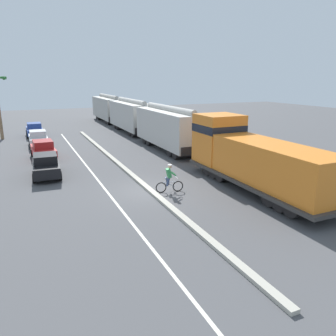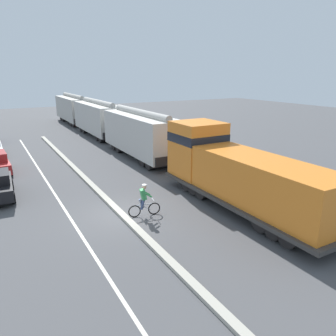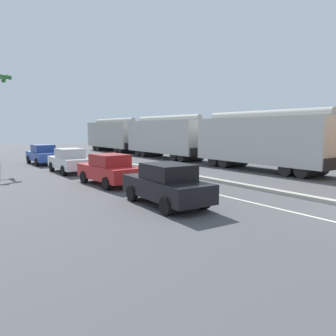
{
  "view_description": "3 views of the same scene",
  "coord_description": "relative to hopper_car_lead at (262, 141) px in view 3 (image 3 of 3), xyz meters",
  "views": [
    {
      "loc": [
        -6.63,
        -17.81,
        6.63
      ],
      "look_at": [
        1.2,
        -0.2,
        1.34
      ],
      "focal_mm": 35.0,
      "sensor_mm": 36.0,
      "label": 1
    },
    {
      "loc": [
        -5.53,
        -14.98,
        7.14
      ],
      "look_at": [
        3.66,
        1.39,
        1.65
      ],
      "focal_mm": 35.0,
      "sensor_mm": 36.0,
      "label": 2
    },
    {
      "loc": [
        -12.57,
        -4.48,
        2.96
      ],
      "look_at": [
        -3.77,
        7.93,
        1.11
      ],
      "focal_mm": 35.0,
      "sensor_mm": 36.0,
      "label": 3
    }
  ],
  "objects": [
    {
      "name": "hopper_car_trailing",
      "position": [
        0.0,
        23.2,
        0.0
      ],
      "size": [
        2.9,
        10.6,
        4.18
      ],
      "color": "#ADABA3",
      "rests_on": "ground"
    },
    {
      "name": "lane_stripe",
      "position": [
        -8.4,
        -4.32,
        -2.07
      ],
      "size": [
        0.14,
        36.0,
        0.01
      ],
      "primitive_type": "cube",
      "color": "silver",
      "rests_on": "ground"
    },
    {
      "name": "parked_car_blue",
      "position": [
        -11.44,
        13.13,
        -1.26
      ],
      "size": [
        1.88,
        4.22,
        1.62
      ],
      "color": "#28479E",
      "rests_on": "ground"
    },
    {
      "name": "parked_car_black",
      "position": [
        -11.46,
        -4.66,
        -1.26
      ],
      "size": [
        1.98,
        4.27,
        1.62
      ],
      "color": "black",
      "rests_on": "ground"
    },
    {
      "name": "parked_car_red",
      "position": [
        -11.28,
        0.83,
        -1.26
      ],
      "size": [
        1.99,
        4.28,
        1.62
      ],
      "color": "red",
      "rests_on": "ground"
    },
    {
      "name": "median_curb",
      "position": [
        -6.0,
        -4.32,
        -2.0
      ],
      "size": [
        0.36,
        36.0,
        0.16
      ],
      "primitive_type": "cube",
      "color": "#B2AD9E",
      "rests_on": "ground"
    },
    {
      "name": "hopper_car_middle",
      "position": [
        0.0,
        11.6,
        0.0
      ],
      "size": [
        2.9,
        10.6,
        4.18
      ],
      "color": "#BBB9B1",
      "rests_on": "ground"
    },
    {
      "name": "parked_car_white",
      "position": [
        -11.36,
        6.79,
        -1.26
      ],
      "size": [
        1.85,
        4.21,
        1.62
      ],
      "color": "silver",
      "rests_on": "ground"
    },
    {
      "name": "hopper_car_lead",
      "position": [
        0.0,
        0.0,
        0.0
      ],
      "size": [
        2.9,
        10.6,
        4.18
      ],
      "color": "beige",
      "rests_on": "ground"
    }
  ]
}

